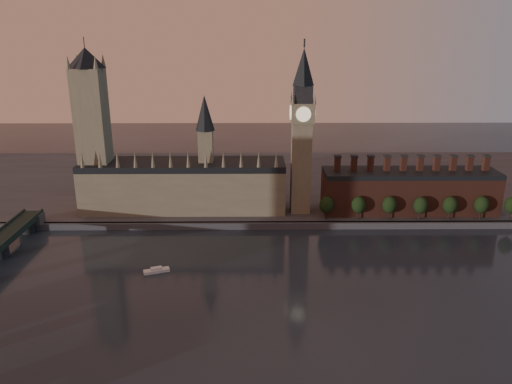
% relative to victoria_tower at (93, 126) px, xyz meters
% --- Properties ---
extents(ground, '(900.00, 900.00, 0.00)m').
position_rel_victoria_tower_xyz_m(ground, '(120.00, -115.00, -59.09)').
color(ground, black).
rests_on(ground, ground).
extents(north_bank, '(900.00, 182.00, 4.00)m').
position_rel_victoria_tower_xyz_m(north_bank, '(120.00, 63.04, -57.09)').
color(north_bank, '#49494E').
rests_on(north_bank, ground).
extents(palace_of_westminster, '(130.00, 30.30, 74.00)m').
position_rel_victoria_tower_xyz_m(palace_of_westminster, '(55.59, -0.09, -37.46)').
color(palace_of_westminster, '#7D7459').
rests_on(palace_of_westminster, north_bank).
extents(victoria_tower, '(24.00, 24.00, 108.00)m').
position_rel_victoria_tower_xyz_m(victoria_tower, '(0.00, 0.00, 0.00)').
color(victoria_tower, '#7D7459').
rests_on(victoria_tower, north_bank).
extents(big_ben, '(15.00, 15.00, 107.00)m').
position_rel_victoria_tower_xyz_m(big_ben, '(130.00, -5.00, -2.26)').
color(big_ben, '#7D7459').
rests_on(big_ben, north_bank).
extents(chimney_block, '(110.00, 25.00, 37.00)m').
position_rel_victoria_tower_xyz_m(chimney_block, '(200.00, -5.00, -41.27)').
color(chimney_block, '#582D21').
rests_on(chimney_block, north_bank).
extents(embankment_tree_0, '(8.60, 8.60, 14.88)m').
position_rel_victoria_tower_xyz_m(embankment_tree_0, '(144.95, -20.02, -45.62)').
color(embankment_tree_0, black).
rests_on(embankment_tree_0, north_bank).
extents(embankment_tree_1, '(8.60, 8.60, 14.88)m').
position_rel_victoria_tower_xyz_m(embankment_tree_1, '(164.74, -19.90, -45.62)').
color(embankment_tree_1, black).
rests_on(embankment_tree_1, north_bank).
extents(embankment_tree_2, '(8.60, 8.60, 14.88)m').
position_rel_victoria_tower_xyz_m(embankment_tree_2, '(183.73, -20.14, -45.62)').
color(embankment_tree_2, black).
rests_on(embankment_tree_2, north_bank).
extents(embankment_tree_3, '(8.60, 8.60, 14.88)m').
position_rel_victoria_tower_xyz_m(embankment_tree_3, '(202.59, -21.29, -45.62)').
color(embankment_tree_3, black).
rests_on(embankment_tree_3, north_bank).
extents(embankment_tree_4, '(8.60, 8.60, 14.88)m').
position_rel_victoria_tower_xyz_m(embankment_tree_4, '(220.93, -20.78, -45.62)').
color(embankment_tree_4, black).
rests_on(embankment_tree_4, north_bank).
extents(embankment_tree_5, '(8.60, 8.60, 14.88)m').
position_rel_victoria_tower_xyz_m(embankment_tree_5, '(240.55, -20.35, -45.62)').
color(embankment_tree_5, black).
rests_on(embankment_tree_5, north_bank).
extents(embankment_tree_6, '(8.60, 8.60, 14.88)m').
position_rel_victoria_tower_xyz_m(embankment_tree_6, '(258.73, -21.41, -45.62)').
color(embankment_tree_6, black).
rests_on(embankment_tree_6, north_bank).
extents(river_boat, '(13.34, 7.66, 2.57)m').
position_rel_victoria_tower_xyz_m(river_boat, '(50.98, -81.97, -58.10)').
color(river_boat, silver).
rests_on(river_boat, ground).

